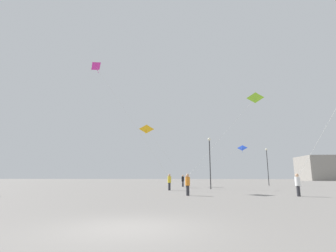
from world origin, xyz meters
TOP-DOWN VIEW (x-y plane):
  - ground_plane at (0.00, 0.00)m, footprint 300.00×300.00m
  - person_in_white at (9.87, 12.72)m, footprint 0.36×0.36m
  - person_in_grey at (1.41, 26.32)m, footprint 0.36×0.36m
  - person_in_orange at (1.64, 12.86)m, footprint 0.36×0.36m
  - person_in_yellow at (-0.37, 20.34)m, footprint 0.38×0.38m
  - person_in_black at (0.81, 30.26)m, footprint 0.37×0.37m
  - kite_amber_delta at (-4.95, 32.33)m, footprint 6.75×2.64m
  - kite_lime_delta at (11.44, 29.14)m, footprint 11.13×3.32m
  - kite_magenta_delta at (-9.01, 20.08)m, footprint 9.25×1.59m
  - kite_cobalt_delta at (10.54, 36.11)m, footprint 10.64×6.48m
  - building_left_hall at (53.00, 91.40)m, footprint 19.78×14.39m
  - lamppost_east at (4.23, 22.96)m, footprint 0.36×0.36m
  - lamppost_west at (14.65, 36.03)m, footprint 0.36×0.36m

SIDE VIEW (x-z plane):
  - ground_plane at x=0.00m, z-range 0.00..0.00m
  - person_in_grey at x=1.41m, z-range 0.08..1.74m
  - person_in_white at x=9.87m, z-range 0.08..1.75m
  - person_in_orange at x=1.64m, z-range 0.08..1.75m
  - person_in_black at x=0.81m, z-range 0.08..1.78m
  - person_in_yellow at x=-0.37m, z-range 0.08..1.83m
  - lamppost_east at x=4.23m, z-range 0.92..6.95m
  - lamppost_west at x=14.65m, z-range 0.93..7.00m
  - building_left_hall at x=53.00m, z-range 0.00..8.81m
  - kite_cobalt_delta at x=10.54m, z-range 3.44..8.72m
  - kite_amber_delta at x=-4.95m, z-range 4.82..12.96m
  - kite_lime_delta at x=11.44m, z-range 6.61..18.62m
  - kite_magenta_delta at x=-9.01m, z-range 7.43..20.91m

